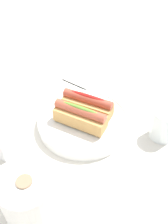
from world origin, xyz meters
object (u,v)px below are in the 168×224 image
hotdog_front (88,104)px  paper_towel_roll (30,199)px  serving_bowl (84,121)px  chopstick_near (86,89)px  water_glass (164,126)px  hotdog_back (80,116)px

hotdog_front → paper_towel_roll: bearing=77.4°
serving_bowl → paper_towel_roll: size_ratio=2.04×
paper_towel_roll → chopstick_near: bearing=-95.4°
paper_towel_roll → chopstick_near: paper_towel_roll is taller
water_glass → chopstick_near: (0.25, -0.18, -0.04)m
hotdog_back → water_glass: (-0.23, -0.02, -0.02)m
hotdog_front → hotdog_back: (0.01, 0.05, 0.00)m
hotdog_back → water_glass: hotdog_back is taller
serving_bowl → paper_towel_roll: paper_towel_roll is taller
serving_bowl → paper_towel_roll: (0.06, 0.29, 0.05)m
hotdog_back → water_glass: 0.23m
serving_bowl → hotdog_front: 0.05m
paper_towel_roll → chopstick_near: (-0.04, -0.46, -0.06)m
serving_bowl → hotdog_front: hotdog_front is taller
water_glass → hotdog_front: bearing=-8.7°
water_glass → paper_towel_roll: size_ratio=0.67×
water_glass → paper_towel_roll: 0.41m
hotdog_front → hotdog_back: bearing=76.6°
water_glass → paper_towel_roll: bearing=44.1°
hotdog_back → paper_towel_roll: size_ratio=1.18×
water_glass → chopstick_near: water_glass is taller
serving_bowl → chopstick_near: bearing=-83.4°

